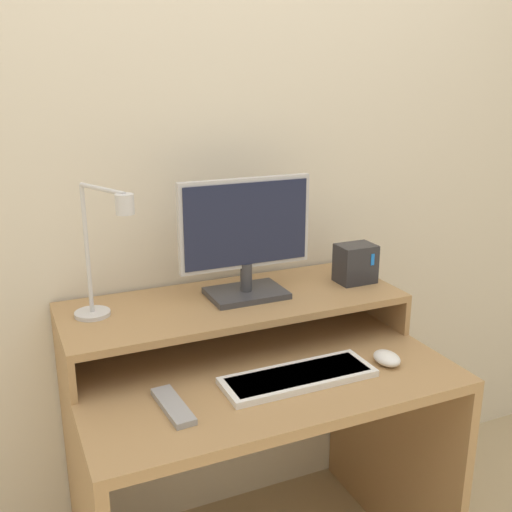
{
  "coord_description": "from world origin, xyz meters",
  "views": [
    {
      "loc": [
        -0.62,
        -1.05,
        1.53
      ],
      "look_at": [
        0.02,
        0.39,
        1.05
      ],
      "focal_mm": 42.0,
      "sensor_mm": 36.0,
      "label": 1
    }
  ],
  "objects_px": {
    "keyboard": "(298,377)",
    "mouse": "(387,358)",
    "desk_lamp": "(103,256)",
    "router_dock": "(355,263)",
    "remote_control": "(173,406)",
    "monitor": "(246,237)"
  },
  "relations": [
    {
      "from": "desk_lamp",
      "to": "mouse",
      "type": "relative_size",
      "value": 4.16
    },
    {
      "from": "desk_lamp",
      "to": "keyboard",
      "type": "xyz_separation_m",
      "value": [
        0.44,
        -0.28,
        -0.31
      ]
    },
    {
      "from": "mouse",
      "to": "remote_control",
      "type": "relative_size",
      "value": 0.48
    },
    {
      "from": "desk_lamp",
      "to": "keyboard",
      "type": "height_order",
      "value": "desk_lamp"
    },
    {
      "from": "monitor",
      "to": "keyboard",
      "type": "relative_size",
      "value": 0.99
    },
    {
      "from": "desk_lamp",
      "to": "remote_control",
      "type": "xyz_separation_m",
      "value": [
        0.09,
        -0.28,
        -0.31
      ]
    },
    {
      "from": "desk_lamp",
      "to": "remote_control",
      "type": "distance_m",
      "value": 0.43
    },
    {
      "from": "keyboard",
      "to": "mouse",
      "type": "height_order",
      "value": "mouse"
    },
    {
      "from": "router_dock",
      "to": "remote_control",
      "type": "height_order",
      "value": "router_dock"
    },
    {
      "from": "desk_lamp",
      "to": "mouse",
      "type": "height_order",
      "value": "desk_lamp"
    },
    {
      "from": "remote_control",
      "to": "mouse",
      "type": "bearing_deg",
      "value": -1.36
    },
    {
      "from": "router_dock",
      "to": "desk_lamp",
      "type": "bearing_deg",
      "value": -179.01
    },
    {
      "from": "router_dock",
      "to": "keyboard",
      "type": "height_order",
      "value": "router_dock"
    },
    {
      "from": "router_dock",
      "to": "keyboard",
      "type": "distance_m",
      "value": 0.5
    },
    {
      "from": "keyboard",
      "to": "desk_lamp",
      "type": "bearing_deg",
      "value": 147.56
    },
    {
      "from": "keyboard",
      "to": "router_dock",
      "type": "bearing_deg",
      "value": 39.28
    },
    {
      "from": "monitor",
      "to": "mouse",
      "type": "height_order",
      "value": "monitor"
    },
    {
      "from": "router_dock",
      "to": "mouse",
      "type": "bearing_deg",
      "value": -105.92
    },
    {
      "from": "router_dock",
      "to": "remote_control",
      "type": "xyz_separation_m",
      "value": [
        -0.71,
        -0.3,
        -0.19
      ]
    },
    {
      "from": "router_dock",
      "to": "remote_control",
      "type": "distance_m",
      "value": 0.79
    },
    {
      "from": "mouse",
      "to": "desk_lamp",
      "type": "bearing_deg",
      "value": 157.2
    },
    {
      "from": "desk_lamp",
      "to": "router_dock",
      "type": "xyz_separation_m",
      "value": [
        0.8,
        0.01,
        -0.13
      ]
    }
  ]
}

